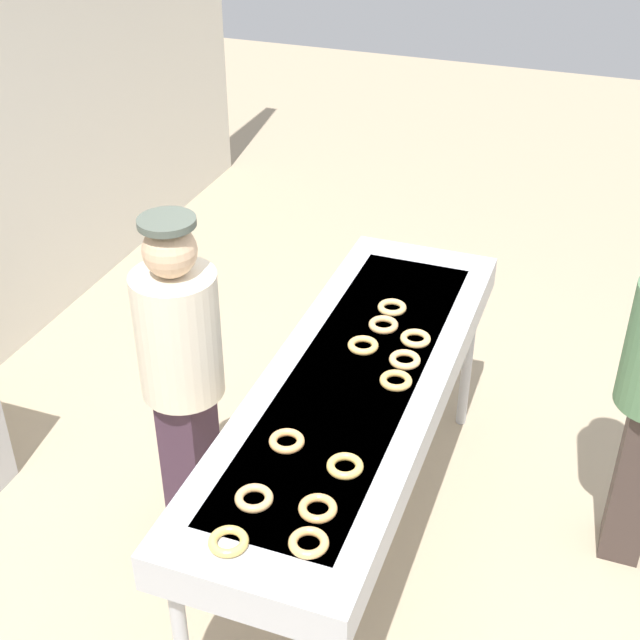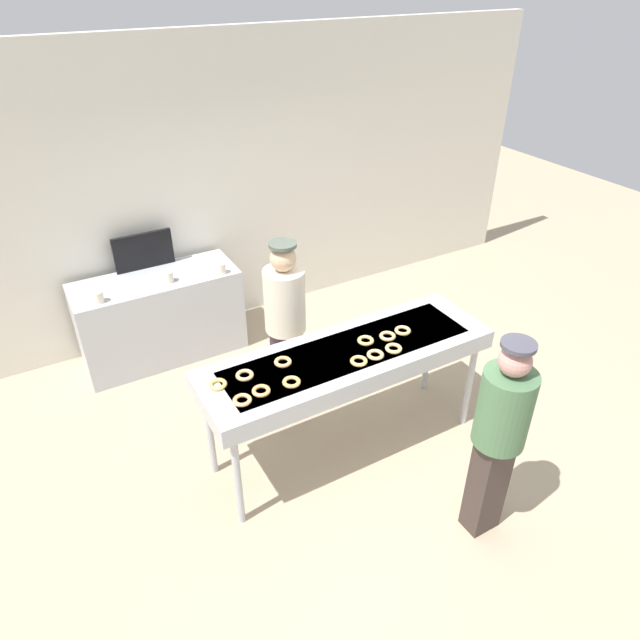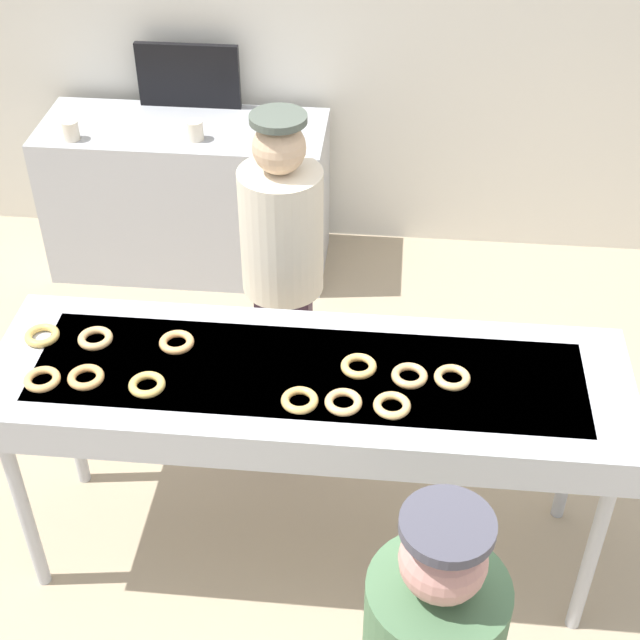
{
  "view_description": "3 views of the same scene",
  "coord_description": "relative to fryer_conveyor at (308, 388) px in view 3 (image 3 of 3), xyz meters",
  "views": [
    {
      "loc": [
        -2.81,
        -0.88,
        3.15
      ],
      "look_at": [
        0.05,
        0.18,
        1.2
      ],
      "focal_mm": 49.32,
      "sensor_mm": 36.0,
      "label": 1
    },
    {
      "loc": [
        -1.98,
        -3.04,
        3.6
      ],
      "look_at": [
        -0.08,
        0.3,
        1.16
      ],
      "focal_mm": 32.07,
      "sensor_mm": 36.0,
      "label": 2
    },
    {
      "loc": [
        0.29,
        -2.53,
        3.26
      ],
      "look_at": [
        0.02,
        0.22,
        1.08
      ],
      "focal_mm": 51.72,
      "sensor_mm": 36.0,
      "label": 3
    }
  ],
  "objects": [
    {
      "name": "glazed_donut_7",
      "position": [
        -0.51,
        0.1,
        0.1
      ],
      "size": [
        0.19,
        0.19,
        0.03
      ],
      "primitive_type": "torus",
      "rotation": [
        0.0,
        0.0,
        2.37
      ],
      "color": "#EEAA63",
      "rests_on": "fryer_conveyor"
    },
    {
      "name": "glazed_donut_6",
      "position": [
        -1.04,
        0.09,
        0.1
      ],
      "size": [
        0.19,
        0.19,
        0.03
      ],
      "primitive_type": "torus",
      "rotation": [
        0.0,
        0.0,
        0.59
      ],
      "color": "#E5BC5D",
      "rests_on": "fryer_conveyor"
    },
    {
      "name": "ground_plane",
      "position": [
        0.0,
        0.0,
        -0.93
      ],
      "size": [
        16.0,
        16.0,
        0.0
      ],
      "primitive_type": "plane",
      "color": "tan"
    },
    {
      "name": "prep_counter",
      "position": [
        -0.94,
        2.11,
        -0.47
      ],
      "size": [
        1.62,
        0.63,
        0.91
      ],
      "primitive_type": "cube",
      "color": "#B7BABF",
      "rests_on": "ground"
    },
    {
      "name": "glazed_donut_11",
      "position": [
        0.14,
        -0.17,
        0.1
      ],
      "size": [
        0.19,
        0.19,
        0.03
      ],
      "primitive_type": "torus",
      "rotation": [
        0.0,
        0.0,
        2.34
      ],
      "color": "#E9B470",
      "rests_on": "fryer_conveyor"
    },
    {
      "name": "glazed_donut_0",
      "position": [
        0.31,
        -0.17,
        0.1
      ],
      "size": [
        0.17,
        0.17,
        0.03
      ],
      "primitive_type": "torus",
      "rotation": [
        0.0,
        0.0,
        2.81
      ],
      "color": "#EDBA6F",
      "rests_on": "fryer_conveyor"
    },
    {
      "name": "glazed_donut_3",
      "position": [
        0.18,
        0.03,
        0.1
      ],
      "size": [
        0.14,
        0.14,
        0.03
      ],
      "primitive_type": "torus",
      "rotation": [
        0.0,
        0.0,
        1.49
      ],
      "color": "#E7B562",
      "rests_on": "fryer_conveyor"
    },
    {
      "name": "glazed_donut_4",
      "position": [
        -0.8,
        -0.13,
        0.1
      ],
      "size": [
        0.16,
        0.16,
        0.03
      ],
      "primitive_type": "torus",
      "rotation": [
        0.0,
        0.0,
        1.37
      ],
      "color": "#EAA85F",
      "rests_on": "fryer_conveyor"
    },
    {
      "name": "fryer_conveyor",
      "position": [
        0.0,
        0.0,
        0.0
      ],
      "size": [
        2.38,
        0.73,
        1.01
      ],
      "color": "#B7BABF",
      "rests_on": "ground"
    },
    {
      "name": "menu_display",
      "position": [
        -0.94,
        2.38,
        0.17
      ],
      "size": [
        0.59,
        0.04,
        0.37
      ],
      "primitive_type": "cube",
      "color": "black",
      "rests_on": "prep_counter"
    },
    {
      "name": "glazed_donut_9",
      "position": [
        -0.57,
        -0.14,
        0.1
      ],
      "size": [
        0.15,
        0.15,
        0.03
      ],
      "primitive_type": "torus",
      "rotation": [
        0.0,
        0.0,
        0.1
      ],
      "color": "#E5B95C",
      "rests_on": "fryer_conveyor"
    },
    {
      "name": "worker_baker",
      "position": [
        -0.19,
        0.71,
        0.04
      ],
      "size": [
        0.35,
        0.35,
        1.69
      ],
      "rotation": [
        0.0,
        0.0,
        2.96
      ],
      "color": "#3B2636",
      "rests_on": "ground"
    },
    {
      "name": "paper_cup_0",
      "position": [
        -1.51,
        1.9,
        0.04
      ],
      "size": [
        0.09,
        0.09,
        0.11
      ],
      "primitive_type": "cylinder",
      "color": "beige",
      "rests_on": "prep_counter"
    },
    {
      "name": "glazed_donut_8",
      "position": [
        0.53,
        -0.0,
        0.1
      ],
      "size": [
        0.19,
        0.19,
        0.03
      ],
      "primitive_type": "torus",
      "rotation": [
        0.0,
        0.0,
        2.17
      ],
      "color": "#E4B56E",
      "rests_on": "fryer_conveyor"
    },
    {
      "name": "paper_cup_2",
      "position": [
        -0.32,
        1.88,
        0.04
      ],
      "size": [
        0.09,
        0.09,
        0.11
      ],
      "primitive_type": "cylinder",
      "color": "beige",
      "rests_on": "prep_counter"
    },
    {
      "name": "glazed_donut_5",
      "position": [
        0.37,
        -0.01,
        0.1
      ],
      "size": [
        0.19,
        0.19,
        0.03
      ],
      "primitive_type": "torus",
      "rotation": [
        0.0,
        0.0,
        0.62
      ],
      "color": "#E0AC6C",
      "rests_on": "fryer_conveyor"
    },
    {
      "name": "glazed_donut_10",
      "position": [
        -0.95,
        -0.15,
        0.1
      ],
      "size": [
        0.18,
        0.18,
        0.03
      ],
      "primitive_type": "torus",
      "rotation": [
        0.0,
        0.0,
        2.6
      ],
      "color": "#EAAF64",
      "rests_on": "fryer_conveyor"
    },
    {
      "name": "glazed_donut_2",
      "position": [
        -0.83,
        0.1,
        0.1
      ],
      "size": [
        0.16,
        0.16,
        0.03
      ],
      "primitive_type": "torus",
      "rotation": [
        0.0,
        0.0,
        2.86
      ],
      "color": "#DFAE6D",
      "rests_on": "fryer_conveyor"
    },
    {
      "name": "glazed_donut_1",
      "position": [
        -0.01,
        -0.17,
        0.1
      ],
      "size": [
        0.19,
        0.19,
        0.03
      ],
      "primitive_type": "torus",
      "rotation": [
        0.0,
        0.0,
        2.27
      ],
      "color": "#E0B05D",
      "rests_on": "fryer_conveyor"
    },
    {
      "name": "paper_cup_1",
      "position": [
        -0.83,
        1.97,
        0.04
      ],
      "size": [
        0.09,
        0.09,
        0.11
      ],
      "primitive_type": "cylinder",
      "color": "beige",
      "rests_on": "prep_counter"
    }
  ]
}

